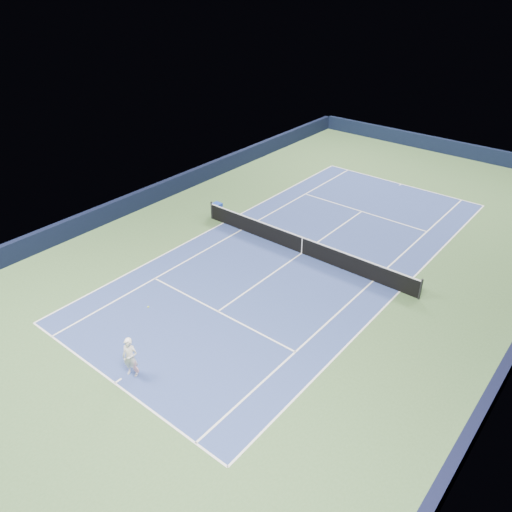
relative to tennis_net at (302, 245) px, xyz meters
The scene contains 18 objects.
ground 0.50m from the tennis_net, ahead, with size 40.00×40.00×0.00m, color #3D5D33.
wall_far 19.83m from the tennis_net, 90.00° to the left, with size 22.00×0.35×1.10m, color black.
wall_left 10.83m from the tennis_net, behind, with size 0.35×40.00×1.10m, color black.
court_surface 0.50m from the tennis_net, ahead, with size 10.97×23.77×0.01m, color navy.
baseline_far 11.90m from the tennis_net, 90.00° to the left, with size 10.97×0.08×0.00m, color white.
baseline_near 11.90m from the tennis_net, 90.00° to the right, with size 10.97×0.08×0.00m, color white.
sideline_doubles_right 5.51m from the tennis_net, ahead, with size 0.08×23.77×0.00m, color white.
sideline_doubles_left 5.51m from the tennis_net, behind, with size 0.08×23.77×0.00m, color white.
sideline_singles_right 4.14m from the tennis_net, ahead, with size 0.08×23.77×0.00m, color white.
sideline_singles_left 4.14m from the tennis_net, behind, with size 0.08×23.77×0.00m, color white.
service_line_far 6.42m from the tennis_net, 90.00° to the left, with size 8.23×0.08×0.00m, color white.
service_line_near 6.42m from the tennis_net, 90.00° to the right, with size 8.23×0.08×0.00m, color white.
center_service_line 0.50m from the tennis_net, ahead, with size 0.08×12.80×0.00m, color white.
center_mark_far 11.75m from the tennis_net, 90.00° to the left, with size 0.08×0.30×0.00m, color white.
center_mark_near 11.75m from the tennis_net, 90.00° to the right, with size 0.08×0.30×0.00m, color white.
tennis_net is the anchor object (origin of this frame).
sponsor_cube 6.41m from the tennis_net, behind, with size 0.56×0.47×0.81m.
tennis_player 11.17m from the tennis_net, 89.23° to the right, with size 0.82×1.33×2.58m.
Camera 1 is at (12.21, -18.82, 13.23)m, focal length 35.00 mm.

